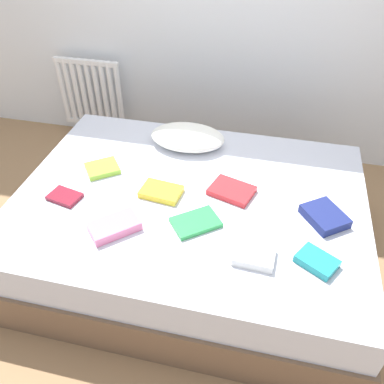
{
  "coord_description": "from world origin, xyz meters",
  "views": [
    {
      "loc": [
        0.4,
        -1.66,
        1.96
      ],
      "look_at": [
        0.0,
        0.05,
        0.48
      ],
      "focal_mm": 37.08,
      "sensor_mm": 36.0,
      "label": 1
    }
  ],
  "objects_px": {
    "pillow": "(188,137)",
    "textbook_navy": "(325,216)",
    "textbook_green": "(196,222)",
    "textbook_red": "(232,191)",
    "textbook_white": "(254,255)",
    "textbook_maroon": "(65,197)",
    "textbook_teal": "(317,261)",
    "bed": "(190,226)",
    "textbook_lime": "(102,168)",
    "textbook_yellow": "(161,192)",
    "radiator": "(91,94)",
    "textbook_pink": "(114,226)"
  },
  "relations": [
    {
      "from": "pillow",
      "to": "textbook_white",
      "type": "xyz_separation_m",
      "value": [
        0.54,
        -0.88,
        -0.04
      ]
    },
    {
      "from": "textbook_navy",
      "to": "textbook_white",
      "type": "height_order",
      "value": "textbook_navy"
    },
    {
      "from": "pillow",
      "to": "textbook_pink",
      "type": "xyz_separation_m",
      "value": [
        -0.18,
        -0.86,
        -0.04
      ]
    },
    {
      "from": "textbook_lime",
      "to": "textbook_pink",
      "type": "bearing_deg",
      "value": -97.19
    },
    {
      "from": "textbook_maroon",
      "to": "textbook_navy",
      "type": "relative_size",
      "value": 0.8
    },
    {
      "from": "textbook_green",
      "to": "textbook_lime",
      "type": "distance_m",
      "value": 0.73
    },
    {
      "from": "textbook_yellow",
      "to": "textbook_white",
      "type": "relative_size",
      "value": 1.17
    },
    {
      "from": "textbook_lime",
      "to": "textbook_yellow",
      "type": "distance_m",
      "value": 0.44
    },
    {
      "from": "textbook_maroon",
      "to": "pillow",
      "type": "bearing_deg",
      "value": 64.27
    },
    {
      "from": "bed",
      "to": "textbook_green",
      "type": "distance_m",
      "value": 0.36
    },
    {
      "from": "pillow",
      "to": "textbook_white",
      "type": "relative_size",
      "value": 2.55
    },
    {
      "from": "textbook_maroon",
      "to": "textbook_pink",
      "type": "bearing_deg",
      "value": -12.26
    },
    {
      "from": "textbook_red",
      "to": "textbook_teal",
      "type": "height_order",
      "value": "textbook_teal"
    },
    {
      "from": "radiator",
      "to": "textbook_navy",
      "type": "height_order",
      "value": "radiator"
    },
    {
      "from": "pillow",
      "to": "textbook_lime",
      "type": "xyz_separation_m",
      "value": [
        -0.44,
        -0.39,
        -0.04
      ]
    },
    {
      "from": "bed",
      "to": "textbook_maroon",
      "type": "xyz_separation_m",
      "value": [
        -0.68,
        -0.19,
        0.26
      ]
    },
    {
      "from": "textbook_maroon",
      "to": "textbook_white",
      "type": "distance_m",
      "value": 1.1
    },
    {
      "from": "textbook_pink",
      "to": "textbook_white",
      "type": "height_order",
      "value": "textbook_pink"
    },
    {
      "from": "bed",
      "to": "textbook_white",
      "type": "relative_size",
      "value": 10.42
    },
    {
      "from": "bed",
      "to": "textbook_navy",
      "type": "distance_m",
      "value": 0.79
    },
    {
      "from": "textbook_green",
      "to": "textbook_lime",
      "type": "bearing_deg",
      "value": 115.32
    },
    {
      "from": "radiator",
      "to": "textbook_pink",
      "type": "distance_m",
      "value": 1.78
    },
    {
      "from": "radiator",
      "to": "textbook_yellow",
      "type": "distance_m",
      "value": 1.59
    },
    {
      "from": "radiator",
      "to": "textbook_maroon",
      "type": "bearing_deg",
      "value": -70.91
    },
    {
      "from": "textbook_maroon",
      "to": "textbook_teal",
      "type": "xyz_separation_m",
      "value": [
        1.37,
        -0.17,
        0.01
      ]
    },
    {
      "from": "textbook_white",
      "to": "textbook_teal",
      "type": "relative_size",
      "value": 1.07
    },
    {
      "from": "bed",
      "to": "textbook_red",
      "type": "relative_size",
      "value": 8.36
    },
    {
      "from": "textbook_green",
      "to": "textbook_lime",
      "type": "height_order",
      "value": "textbook_lime"
    },
    {
      "from": "textbook_pink",
      "to": "radiator",
      "type": "bearing_deg",
      "value": 75.23
    },
    {
      "from": "textbook_maroon",
      "to": "textbook_teal",
      "type": "distance_m",
      "value": 1.38
    },
    {
      "from": "bed",
      "to": "textbook_green",
      "type": "height_order",
      "value": "textbook_green"
    },
    {
      "from": "textbook_green",
      "to": "textbook_pink",
      "type": "height_order",
      "value": "textbook_pink"
    },
    {
      "from": "textbook_white",
      "to": "radiator",
      "type": "bearing_deg",
      "value": 137.51
    },
    {
      "from": "textbook_maroon",
      "to": "textbook_yellow",
      "type": "height_order",
      "value": "textbook_yellow"
    },
    {
      "from": "radiator",
      "to": "textbook_red",
      "type": "distance_m",
      "value": 1.79
    },
    {
      "from": "bed",
      "to": "textbook_white",
      "type": "bearing_deg",
      "value": -43.78
    },
    {
      "from": "textbook_lime",
      "to": "pillow",
      "type": "bearing_deg",
      "value": 5.08
    },
    {
      "from": "pillow",
      "to": "textbook_navy",
      "type": "distance_m",
      "value": 1.02
    },
    {
      "from": "textbook_white",
      "to": "textbook_teal",
      "type": "xyz_separation_m",
      "value": [
        0.29,
        0.03,
        -0.0
      ]
    },
    {
      "from": "pillow",
      "to": "textbook_teal",
      "type": "relative_size",
      "value": 2.72
    },
    {
      "from": "radiator",
      "to": "textbook_maroon",
      "type": "distance_m",
      "value": 1.47
    },
    {
      "from": "bed",
      "to": "radiator",
      "type": "distance_m",
      "value": 1.68
    },
    {
      "from": "pillow",
      "to": "textbook_red",
      "type": "height_order",
      "value": "pillow"
    },
    {
      "from": "bed",
      "to": "textbook_pink",
      "type": "distance_m",
      "value": 0.55
    },
    {
      "from": "pillow",
      "to": "textbook_yellow",
      "type": "bearing_deg",
      "value": -92.79
    },
    {
      "from": "textbook_lime",
      "to": "textbook_maroon",
      "type": "bearing_deg",
      "value": -146.44
    },
    {
      "from": "bed",
      "to": "textbook_navy",
      "type": "bearing_deg",
      "value": -2.98
    },
    {
      "from": "textbook_red",
      "to": "textbook_white",
      "type": "bearing_deg",
      "value": -51.46
    },
    {
      "from": "pillow",
      "to": "textbook_white",
      "type": "distance_m",
      "value": 1.04
    },
    {
      "from": "textbook_green",
      "to": "textbook_red",
      "type": "bearing_deg",
      "value": 25.64
    }
  ]
}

